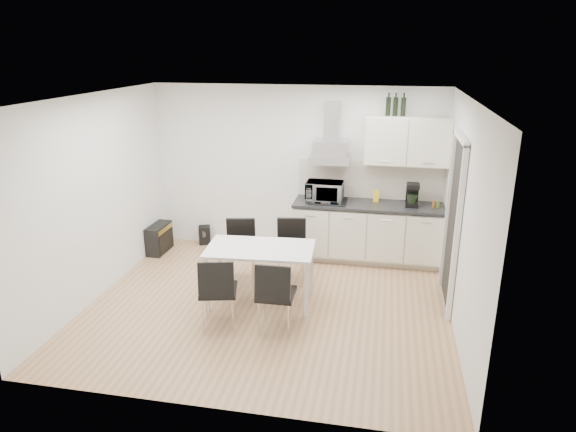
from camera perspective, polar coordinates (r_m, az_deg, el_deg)
name	(u,v)px	position (r m, az deg, el deg)	size (l,w,h in m)	color
ground	(268,305)	(6.64, -2.20, -9.90)	(4.50, 4.50, 0.00)	tan
wall_back	(296,170)	(8.03, 0.92, 5.09)	(4.50, 0.10, 2.60)	silver
wall_front	(212,280)	(4.35, -8.40, -7.01)	(4.50, 0.10, 2.60)	silver
wall_left	(95,198)	(6.99, -20.63, 1.86)	(0.10, 4.00, 2.60)	silver
wall_right	(463,220)	(6.05, 18.89, -0.42)	(0.10, 4.00, 2.60)	silver
ceiling	(266,97)	(5.88, -2.51, 13.03)	(4.50, 4.50, 0.00)	white
doorway	(452,225)	(6.64, 17.74, -0.93)	(0.08, 1.04, 2.10)	white
kitchenette	(371,208)	(7.78, 9.16, 0.84)	(2.22, 0.64, 2.52)	beige
dining_table	(260,254)	(6.47, -3.11, -4.23)	(1.38, 0.85, 0.75)	white
chair_far_left	(240,253)	(7.11, -5.31, -4.08)	(0.44, 0.50, 0.88)	black
chair_far_right	(291,252)	(7.09, 0.31, -4.04)	(0.44, 0.50, 0.88)	black
chair_near_left	(218,291)	(6.08, -7.74, -8.26)	(0.44, 0.50, 0.88)	black
chair_near_right	(276,295)	(5.94, -1.31, -8.75)	(0.44, 0.50, 0.88)	black
guitar_amp	(159,238)	(8.44, -14.11, -2.41)	(0.25, 0.55, 0.45)	black
floor_speaker	(205,235)	(8.66, -9.25, -2.08)	(0.18, 0.16, 0.31)	black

